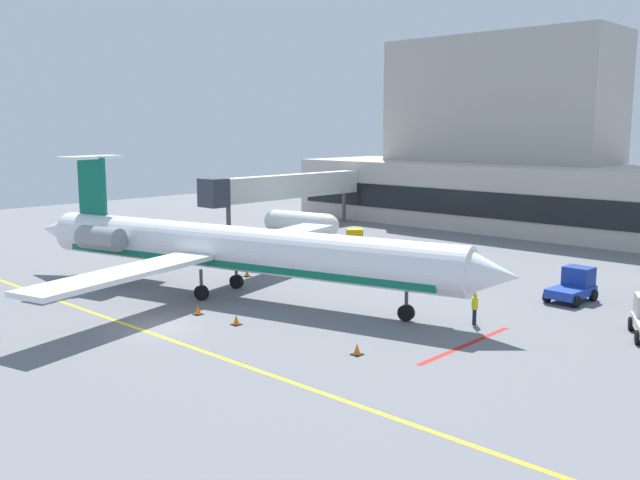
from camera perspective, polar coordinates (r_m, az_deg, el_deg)
ground at (r=37.96m, az=-13.28°, el=-6.98°), size 120.00×120.00×0.11m
terminal_building at (r=75.90m, az=17.18°, el=6.30°), size 58.52×15.26×20.14m
jet_bridge_east at (r=70.85m, az=-3.17°, el=4.32°), size 2.40×20.84×5.76m
regional_jet at (r=43.34m, az=-7.36°, el=-0.69°), size 34.49×27.30×8.44m
baggage_tug at (r=44.88m, az=20.05°, el=-3.53°), size 2.23×3.36×2.00m
pushback_tractor at (r=57.98m, az=3.38°, el=-0.19°), size 3.63×3.57×2.09m
fuel_tank at (r=65.66m, az=-1.58°, el=1.35°), size 8.06×3.19×2.56m
marshaller at (r=38.05m, az=12.54°, el=-5.36°), size 0.38×0.81×1.87m
safety_cone_alpha at (r=32.49m, az=3.05°, el=-8.95°), size 0.47×0.47×0.55m
safety_cone_bravo at (r=49.33m, az=-6.00°, el=-2.71°), size 0.47×0.47×0.55m
safety_cone_charlie at (r=37.46m, az=-6.87°, el=-6.54°), size 0.47×0.47×0.55m
safety_cone_delta at (r=39.78m, az=-9.96°, el=-5.68°), size 0.47×0.47×0.55m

